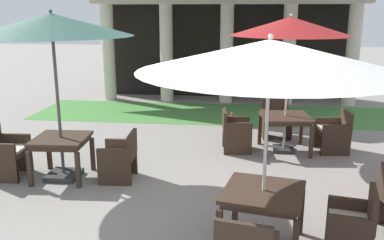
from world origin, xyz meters
TOP-DOWN VIEW (x-y plane):
  - ground_plane at (0.00, 0.00)m, footprint 60.00×60.00m
  - lawn_strip at (0.00, 6.36)m, footprint 10.55×2.56m
  - patio_table_near_foreground at (0.77, -0.43)m, footprint 1.10×1.10m
  - patio_umbrella_near_foreground at (0.77, -0.43)m, footprint 2.98×2.98m
  - patio_chair_near_foreground_east at (1.77, -0.64)m, footprint 0.60×0.64m
  - patio_table_mid_left at (-2.54, 1.37)m, footprint 0.92×0.92m
  - patio_umbrella_mid_left at (-2.54, 1.37)m, footprint 2.60×2.60m
  - patio_chair_mid_left_east at (-1.55, 1.43)m, footprint 0.59×0.63m
  - patio_chair_mid_left_west at (-3.55, 1.32)m, footprint 0.62×0.66m
  - patio_table_far_back at (1.38, 3.29)m, footprint 1.04×1.04m
  - patio_umbrella_far_back at (1.38, 3.29)m, footprint 2.33×2.33m
  - patio_chair_far_back_west at (0.38, 3.19)m, footprint 0.62×0.63m
  - patio_chair_far_back_north at (1.29, 4.29)m, footprint 0.67×0.62m
  - patio_chair_far_back_east at (2.39, 3.38)m, footprint 0.64×0.67m
  - terracotta_urn at (0.28, 4.66)m, footprint 0.36×0.36m

SIDE VIEW (x-z plane):
  - ground_plane at x=0.00m, z-range 0.00..0.00m
  - lawn_strip at x=0.00m, z-range 0.00..0.01m
  - terracotta_urn at x=0.28m, z-range -0.04..0.43m
  - patio_chair_mid_left_east at x=-1.55m, z-range -0.02..0.81m
  - patio_chair_far_back_north at x=1.29m, z-range -0.03..0.82m
  - patio_chair_far_back_west at x=0.38m, z-range -0.02..0.83m
  - patio_chair_far_back_east at x=2.39m, z-range -0.02..0.83m
  - patio_chair_near_foreground_east at x=1.77m, z-range -0.03..0.87m
  - patio_chair_mid_left_west at x=-3.55m, z-range -0.02..0.88m
  - patio_table_mid_left at x=-2.54m, z-range 0.26..1.00m
  - patio_table_near_foreground at x=0.77m, z-range 0.27..1.01m
  - patio_table_far_back at x=1.38m, z-range 0.28..1.03m
  - patio_umbrella_near_foreground at x=0.77m, z-range 1.04..3.61m
  - patio_umbrella_far_back at x=1.38m, z-range 1.12..3.88m
  - patio_umbrella_mid_left at x=-2.54m, z-range 1.15..3.98m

